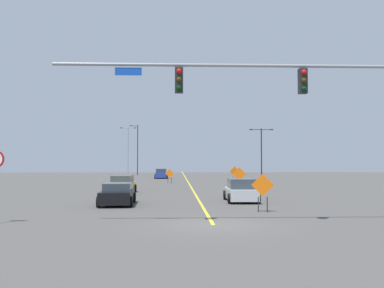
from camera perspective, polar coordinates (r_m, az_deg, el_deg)
The scene contains 14 objects.
ground at distance 17.63m, azimuth 2.91°, elevation -10.89°, with size 170.85×170.85×0.00m, color #4C4947.
road_centre_stripe at distance 64.90m, azimuth -0.81°, elevation -4.70°, with size 0.16×94.92×0.01m.
traffic_signal_assembly at distance 18.32m, azimuth 14.22°, elevation 6.54°, with size 15.69×0.44×7.07m.
street_lamp_near_left at distance 83.80m, azimuth -7.42°, elevation -0.52°, with size 1.64×0.24×9.84m.
street_lamp_far_left at distance 59.31m, azimuth 9.36°, elevation -0.71°, with size 3.32×0.24×7.21m.
street_lamp_far_right at distance 80.28m, azimuth -8.64°, elevation -0.46°, with size 2.95×0.24×9.12m.
construction_sign_left_lane at distance 22.21m, azimuth 9.53°, elevation -5.81°, with size 1.15×0.28×1.98m.
construction_sign_left_shoulder at distance 39.39m, azimuth 6.41°, elevation -4.22°, with size 1.29×0.24×2.10m.
construction_sign_right_lane at distance 58.66m, azimuth 5.75°, elevation -3.76°, with size 1.36×0.37×1.97m.
construction_sign_median_far at distance 51.15m, azimuth -3.05°, elevation -4.09°, with size 1.08×0.19×1.74m.
car_black_far at distance 26.04m, azimuth -10.04°, elevation -6.72°, with size 2.16×4.17×1.31m.
car_yellow_passing at distance 35.57m, azimuth -9.43°, elevation -5.47°, with size 2.09×4.39×1.45m.
car_blue_near at distance 66.05m, azimuth -4.18°, elevation -4.06°, with size 1.99×4.21×1.50m.
car_silver_approaching at distance 27.80m, azimuth 6.63°, elevation -6.32°, with size 2.04×4.02×1.49m.
Camera 1 is at (-1.54, -17.37, 2.60)m, focal length 39.46 mm.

